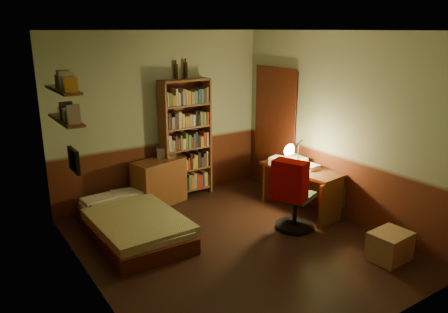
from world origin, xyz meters
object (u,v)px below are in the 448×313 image
desk (300,189)px  cardboard_box_a (390,246)px  desk_lamp (298,146)px  cardboard_box_b (390,249)px  dresser (159,182)px  mini_stereo (166,151)px  bookshelf (186,139)px  office_chair (296,192)px  bed (132,216)px

desk → cardboard_box_a: (-0.13, -1.66, -0.16)m
desk_lamp → cardboard_box_b: size_ratio=1.75×
dresser → mini_stereo: 0.49m
desk → desk_lamp: desk_lamp is taller
dresser → cardboard_box_a: dresser is taller
bookshelf → office_chair: 2.04m
bookshelf → cardboard_box_a: size_ratio=4.11×
bed → desk: size_ratio=1.47×
bed → bookshelf: 1.71m
bed → cardboard_box_b: bed is taller
mini_stereo → desk_lamp: bearing=-25.9°
bookshelf → desk_lamp: (1.06, -1.44, 0.05)m
mini_stereo → bookshelf: size_ratio=0.15×
dresser → desk_lamp: 2.18m
desk → desk_lamp: (-0.04, 0.05, 0.65)m
dresser → desk_lamp: bearing=-53.9°
dresser → bookshelf: size_ratio=0.42×
bookshelf → desk: (1.10, -1.48, -0.61)m
cardboard_box_b → mini_stereo: bearing=112.6°
mini_stereo → desk_lamp: 2.04m
bookshelf → cardboard_box_b: bearing=-76.5°
cardboard_box_b → bookshelf: bearing=107.5°
dresser → desk_lamp: size_ratio=1.23×
bookshelf → cardboard_box_b: size_ratio=5.13×
office_chair → desk_lamp: bearing=24.3°
desk_lamp → bed: bearing=-170.2°
desk → office_chair: office_chair is taller
mini_stereo → bed: bearing=-115.7°
bed → office_chair: 2.18m
desk → mini_stereo: bearing=126.3°
dresser → desk_lamp: (1.59, -1.35, 0.64)m
dresser → cardboard_box_b: size_ratio=2.16×
mini_stereo → cardboard_box_b: (1.32, -3.18, -0.65)m
desk → cardboard_box_a: size_ratio=2.72×
dresser → cardboard_box_b: bearing=-77.1°
cardboard_box_a → dresser: bearing=116.1°
bed → mini_stereo: mini_stereo is taller
office_chair → desk: bearing=19.0°
bookshelf → cardboard_box_b: 3.39m
desk_lamp → office_chair: (-0.45, -0.47, -0.46)m
desk_lamp → cardboard_box_a: size_ratio=1.40×
mini_stereo → desk: (1.44, -1.52, -0.45)m
mini_stereo → cardboard_box_b: size_ratio=0.78×
desk → cardboard_box_b: (-0.11, -1.66, -0.20)m
dresser → cardboard_box_a: (1.50, -3.06, -0.18)m
office_chair → cardboard_box_b: 1.36m
bed → bookshelf: bookshelf is taller
dresser → mini_stereo: bearing=19.3°
bed → mini_stereo: (0.96, 0.92, 0.51)m
dresser → bookshelf: 0.79m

